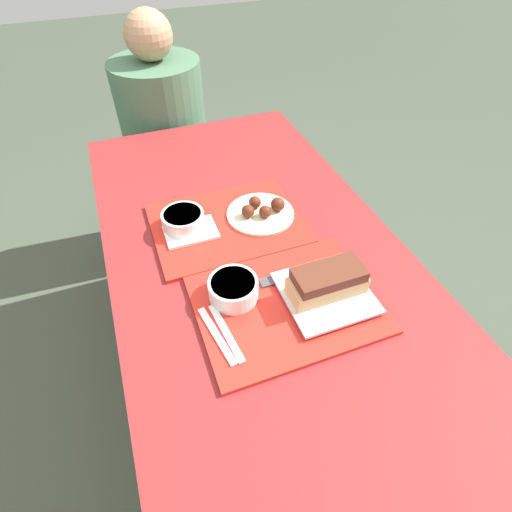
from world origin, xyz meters
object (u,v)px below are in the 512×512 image
tray_near (286,305)px  bowl_coleslaw_near (233,288)px  brisket_sandwich_plate (327,286)px  wings_plate_far (261,211)px  tray_far (227,224)px  person_seated_across (162,112)px  bowl_coleslaw_far (183,220)px

tray_near → bowl_coleslaw_near: bowl_coleslaw_near is taller
brisket_sandwich_plate → wings_plate_far: brisket_sandwich_plate is taller
tray_far → person_seated_across: bearing=92.0°
bowl_coleslaw_near → person_seated_across: size_ratio=0.18×
bowl_coleslaw_near → wings_plate_far: bowl_coleslaw_near is taller
wings_plate_far → tray_far: bearing=178.7°
tray_far → wings_plate_far: (0.11, -0.00, 0.02)m
brisket_sandwich_plate → bowl_coleslaw_far: 0.45m
tray_far → person_seated_across: (-0.03, 0.87, -0.03)m
tray_near → tray_far: bearing=96.9°
bowl_coleslaw_far → person_seated_across: size_ratio=0.18×
bowl_coleslaw_near → person_seated_across: (0.04, 1.14, -0.07)m
brisket_sandwich_plate → wings_plate_far: bearing=95.3°
wings_plate_far → tray_near: bearing=-101.2°
brisket_sandwich_plate → person_seated_across: person_seated_across is taller
tray_far → bowl_coleslaw_far: bowl_coleslaw_far is taller
bowl_coleslaw_far → person_seated_across: person_seated_across is taller
person_seated_across → tray_far: bearing=-88.0°
bowl_coleslaw_near → bowl_coleslaw_far: size_ratio=1.00×
tray_far → person_seated_across: size_ratio=0.63×
brisket_sandwich_plate → bowl_coleslaw_far: bearing=125.2°
tray_far → bowl_coleslaw_far: 0.13m
tray_near → wings_plate_far: (0.07, 0.33, 0.02)m
bowl_coleslaw_near → tray_near: bearing=-30.5°
tray_near → brisket_sandwich_plate: size_ratio=2.09×
tray_far → bowl_coleslaw_near: bearing=-104.2°
tray_far → person_seated_across: 0.87m
brisket_sandwich_plate → bowl_coleslaw_far: (-0.26, 0.37, -0.01)m
bowl_coleslaw_far → wings_plate_far: size_ratio=0.60×
tray_near → wings_plate_far: 0.34m
bowl_coleslaw_near → bowl_coleslaw_far: (-0.05, 0.29, 0.00)m
bowl_coleslaw_near → wings_plate_far: bearing=56.9°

